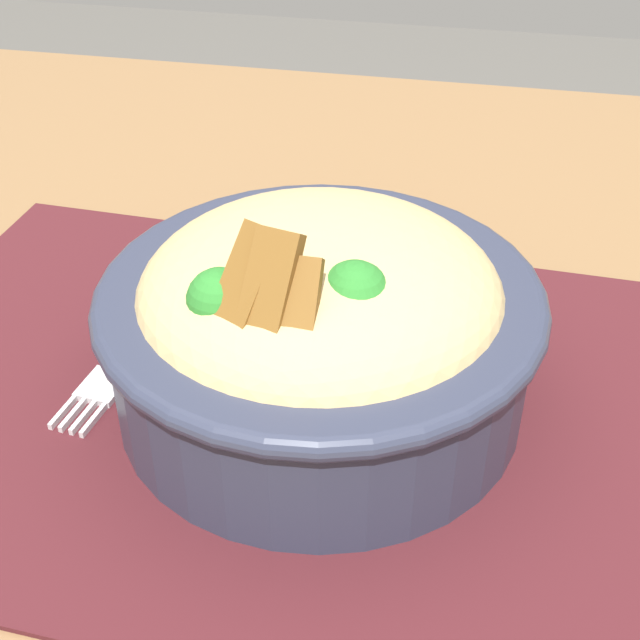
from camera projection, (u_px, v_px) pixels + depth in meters
name	position (u px, v px, depth m)	size (l,w,h in m)	color
table	(262.00, 469.00, 0.51)	(1.14, 0.94, 0.73)	olive
placemat	(285.00, 399.00, 0.46)	(0.47, 0.32, 0.00)	#47191E
bowl	(320.00, 320.00, 0.43)	(0.22, 0.22, 0.12)	#2D3347
fork	(125.00, 360.00, 0.48)	(0.03, 0.14, 0.00)	silver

